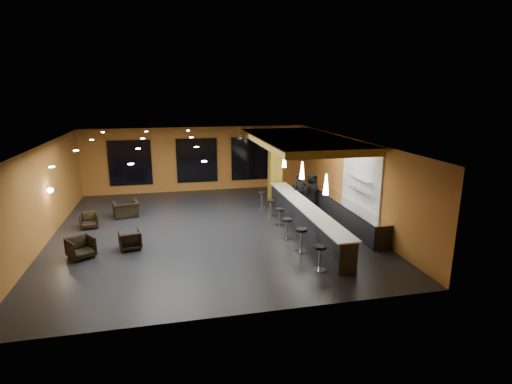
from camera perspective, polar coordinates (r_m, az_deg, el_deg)
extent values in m
cube|color=black|center=(16.27, -6.55, -5.42)|extent=(12.00, 13.00, 0.10)
cube|color=black|center=(15.43, -6.93, 7.26)|extent=(12.00, 13.00, 0.10)
cube|color=#A96625|center=(22.16, -8.46, 4.66)|extent=(12.00, 0.10, 3.50)
cube|color=#A96625|center=(9.56, -2.70, -8.33)|extent=(12.00, 0.10, 3.50)
cube|color=#A96625|center=(16.35, -28.32, -0.40)|extent=(0.10, 13.00, 3.50)
cube|color=#A96625|center=(17.39, 13.52, 1.75)|extent=(0.10, 13.00, 3.50)
cube|color=#A78030|center=(17.26, 6.19, 7.40)|extent=(3.60, 8.00, 0.28)
cube|color=black|center=(22.10, -17.54, 3.99)|extent=(2.20, 0.06, 2.40)
cube|color=black|center=(22.06, -8.43, 4.49)|extent=(2.20, 0.06, 2.40)
cube|color=black|center=(22.45, -0.75, 4.82)|extent=(2.20, 0.06, 2.40)
cube|color=white|center=(16.42, 14.78, 1.83)|extent=(0.06, 3.20, 2.40)
cube|color=black|center=(15.92, 6.99, -3.79)|extent=(0.60, 8.00, 1.00)
cube|color=silver|center=(15.77, 7.05, -1.97)|extent=(0.78, 8.10, 0.05)
cube|color=black|center=(17.12, 12.77, -2.98)|extent=(0.70, 6.00, 0.86)
cube|color=silver|center=(16.99, 12.86, -1.52)|extent=(0.72, 6.00, 0.03)
cube|color=silver|center=(16.28, 14.57, 0.28)|extent=(0.30, 1.50, 0.03)
cube|color=silver|center=(16.18, 14.67, 1.83)|extent=(0.30, 1.50, 0.03)
cube|color=#A78925|center=(19.87, 2.74, 3.69)|extent=(0.60, 0.60, 3.50)
sphere|color=#FFE5B2|center=(16.76, -27.34, 0.22)|extent=(0.22, 0.22, 0.22)
cone|color=white|center=(13.62, 9.98, 1.07)|extent=(0.20, 0.20, 0.70)
cone|color=white|center=(15.91, 6.60, 3.10)|extent=(0.20, 0.20, 0.70)
cone|color=white|center=(18.25, 4.07, 4.62)|extent=(0.20, 0.20, 0.70)
imported|color=black|center=(18.22, 6.29, -0.09)|extent=(0.68, 0.46, 1.82)
imported|color=black|center=(19.39, 8.00, 0.28)|extent=(0.82, 0.69, 1.51)
imported|color=black|center=(18.88, 7.99, 0.16)|extent=(0.95, 0.77, 1.68)
imported|color=black|center=(14.59, -23.75, -7.28)|extent=(1.07, 1.07, 0.71)
imported|color=black|center=(14.78, -17.56, -6.51)|extent=(0.86, 0.87, 0.67)
imported|color=black|center=(17.53, -22.73, -3.74)|extent=(0.76, 0.78, 0.64)
imported|color=black|center=(18.47, -18.10, -2.35)|extent=(1.25, 1.15, 0.69)
cylinder|color=silver|center=(12.79, 9.02, -10.90)|extent=(0.41, 0.41, 0.03)
cylinder|color=silver|center=(12.64, 9.09, -9.41)|extent=(0.07, 0.07, 0.72)
cylinder|color=black|center=(12.48, 9.16, -7.77)|extent=(0.39, 0.39, 0.08)
cylinder|color=silver|center=(14.04, 6.40, -8.42)|extent=(0.43, 0.43, 0.03)
cylinder|color=silver|center=(13.90, 6.45, -6.97)|extent=(0.08, 0.08, 0.76)
cylinder|color=black|center=(13.75, 6.50, -5.38)|extent=(0.41, 0.41, 0.09)
cylinder|color=silver|center=(15.17, 4.40, -6.60)|extent=(0.40, 0.40, 0.03)
cylinder|color=silver|center=(15.04, 4.43, -5.33)|extent=(0.07, 0.07, 0.70)
cylinder|color=black|center=(14.92, 4.46, -3.95)|extent=(0.38, 0.38, 0.08)
cylinder|color=silver|center=(16.56, 3.37, -4.76)|extent=(0.37, 0.37, 0.03)
cylinder|color=silver|center=(16.45, 3.39, -3.67)|extent=(0.06, 0.06, 0.65)
cylinder|color=black|center=(16.35, 3.41, -2.50)|extent=(0.35, 0.35, 0.07)
cylinder|color=silver|center=(17.74, 2.10, -3.42)|extent=(0.38, 0.38, 0.03)
cylinder|color=silver|center=(17.64, 2.11, -2.38)|extent=(0.07, 0.07, 0.66)
cylinder|color=black|center=(17.54, 2.12, -1.27)|extent=(0.36, 0.36, 0.08)
cylinder|color=silver|center=(18.96, 0.85, -2.22)|extent=(0.39, 0.39, 0.03)
cylinder|color=silver|center=(18.86, 0.85, -1.21)|extent=(0.07, 0.07, 0.69)
cylinder|color=black|center=(18.77, 0.86, -0.11)|extent=(0.37, 0.37, 0.08)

